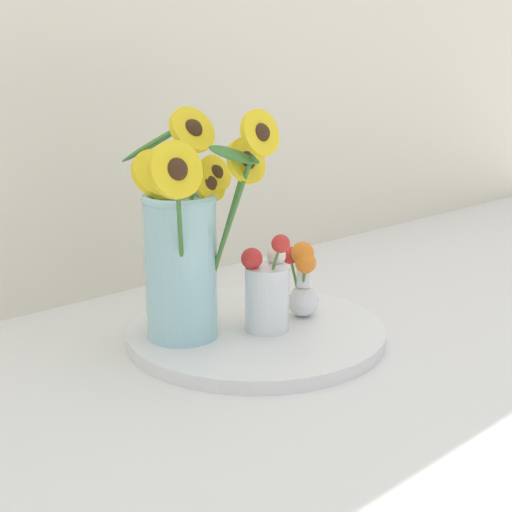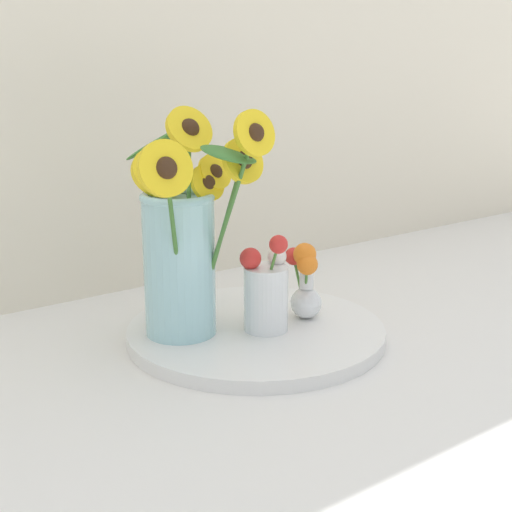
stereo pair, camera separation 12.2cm
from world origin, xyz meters
TOP-DOWN VIEW (x-y plane):
  - ground_plane at (0.00, 0.00)m, footprint 6.00×6.00m
  - serving_tray at (0.04, 0.07)m, footprint 0.45×0.45m
  - mason_jar_sunflowers at (-0.08, 0.12)m, footprint 0.24×0.29m
  - vase_small_center at (0.04, 0.05)m, footprint 0.09×0.08m
  - vase_bulb_right at (0.13, 0.05)m, footprint 0.06×0.08m

SIDE VIEW (x-z plane):
  - ground_plane at x=0.00m, z-range 0.00..0.00m
  - serving_tray at x=0.04m, z-range 0.00..0.02m
  - vase_small_center at x=0.04m, z-range 0.00..0.18m
  - vase_bulb_right at x=0.13m, z-range 0.02..0.16m
  - mason_jar_sunflowers at x=-0.08m, z-range -0.01..0.37m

